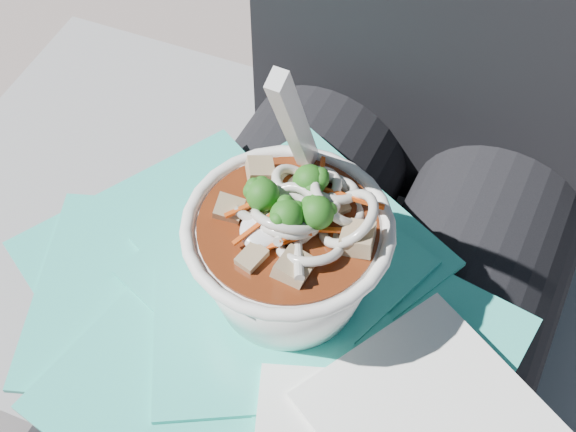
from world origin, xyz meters
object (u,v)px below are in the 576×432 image
at_px(udon_bowl, 290,247).
at_px(person_body, 357,273).
at_px(stone_ledge, 357,386).
at_px(plastic_bag, 251,307).
at_px(lap, 311,374).

bearing_deg(udon_bowl, person_body, 72.88).
bearing_deg(udon_bowl, stone_ledge, 79.78).
height_order(person_body, udon_bowl, person_body).
xyz_separation_m(stone_ledge, plastic_bag, (-0.05, -0.16, 0.40)).
relative_size(person_body, plastic_bag, 2.53).
height_order(lap, plastic_bag, plastic_bag).
bearing_deg(lap, plastic_bag, -165.93).
height_order(stone_ledge, plastic_bag, plastic_bag).
xyz_separation_m(lap, plastic_bag, (-0.05, -0.01, 0.09)).
distance_m(stone_ledge, lap, 0.34).
height_order(lap, udon_bowl, udon_bowl).
bearing_deg(person_body, plastic_bag, -113.69).
height_order(stone_ledge, lap, lap).
relative_size(stone_ledge, plastic_bag, 2.52).
bearing_deg(person_body, udon_bowl, -107.12).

